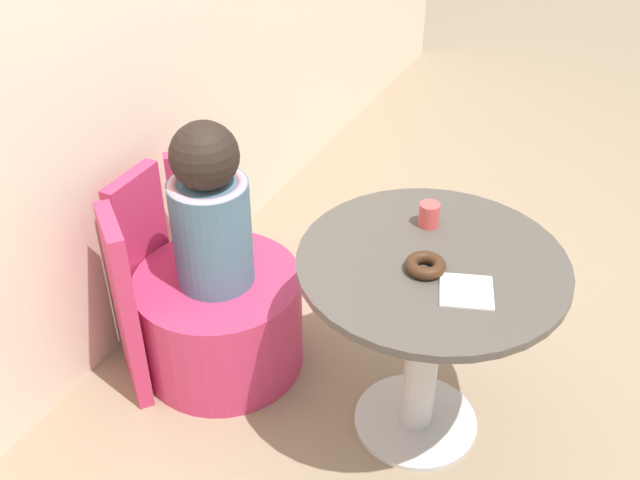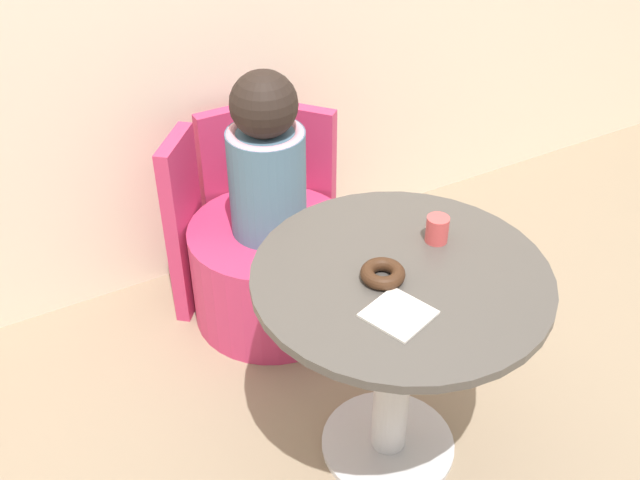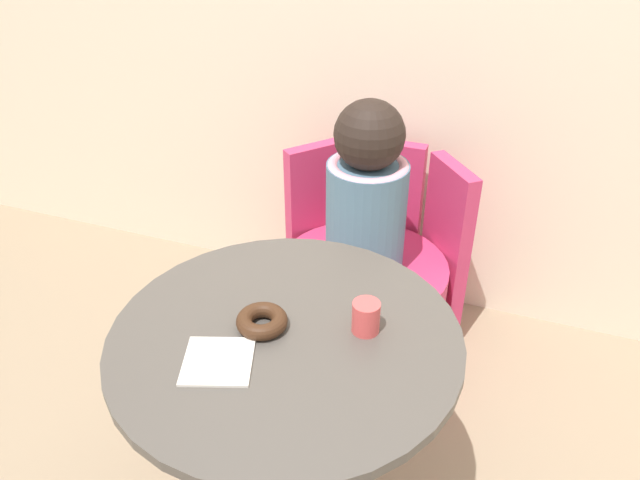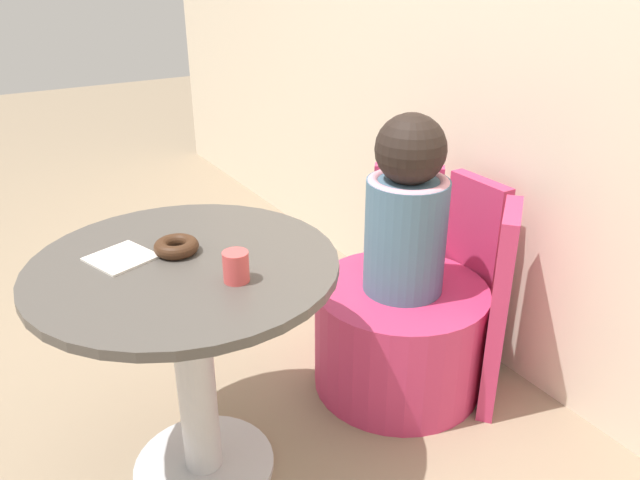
% 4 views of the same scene
% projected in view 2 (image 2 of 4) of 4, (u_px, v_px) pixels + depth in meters
% --- Properties ---
extents(ground_plane, '(12.00, 12.00, 0.00)m').
position_uv_depth(ground_plane, '(406.00, 433.00, 2.30)').
color(ground_plane, gray).
extents(round_table, '(0.76, 0.76, 0.67)m').
position_uv_depth(round_table, '(397.00, 326.00, 1.97)').
color(round_table, silver).
rests_on(round_table, ground_plane).
extents(tub_chair, '(0.57, 0.57, 0.37)m').
position_uv_depth(tub_chair, '(272.00, 271.00, 2.65)').
color(tub_chair, '#C63360').
rests_on(tub_chair, ground_plane).
extents(booth_backrest, '(0.66, 0.24, 0.68)m').
position_uv_depth(booth_backrest, '(242.00, 202.00, 2.72)').
color(booth_backrest, '#C63360').
rests_on(booth_backrest, ground_plane).
extents(child_figure, '(0.25, 0.25, 0.57)m').
position_uv_depth(child_figure, '(266.00, 159.00, 2.38)').
color(child_figure, slate).
rests_on(child_figure, tub_chair).
extents(donut, '(0.11, 0.11, 0.04)m').
position_uv_depth(donut, '(383.00, 274.00, 1.84)').
color(donut, '#3D2314').
rests_on(donut, round_table).
extents(cup, '(0.06, 0.06, 0.07)m').
position_uv_depth(cup, '(437.00, 229.00, 1.96)').
color(cup, '#DB4C4C').
rests_on(cup, round_table).
extents(paper_napkin, '(0.18, 0.18, 0.01)m').
position_uv_depth(paper_napkin, '(399.00, 314.00, 1.74)').
color(paper_napkin, silver).
rests_on(paper_napkin, round_table).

